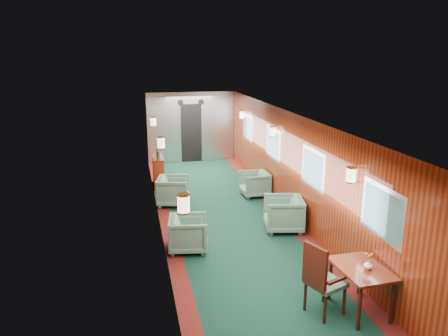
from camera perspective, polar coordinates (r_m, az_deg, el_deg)
name	(u,v)px	position (r m, az deg, el deg)	size (l,w,h in m)	color
room	(229,152)	(9.31, 0.66, 2.09)	(12.00, 12.10, 2.40)	black
bulkhead	(191,127)	(15.11, -4.33, 5.32)	(2.98, 0.17, 2.39)	silver
windows_right	(290,155)	(10.00, 8.68, 1.75)	(0.02, 8.60, 0.80)	silver
wall_sconces	(223,140)	(9.81, -0.07, 3.69)	(2.97, 7.97, 0.25)	#FFE3C6
dining_table	(361,275)	(6.79, 17.48, -13.15)	(0.71, 0.97, 0.70)	maroon
side_chair	(321,277)	(6.55, 12.53, -13.71)	(0.63, 0.65, 1.12)	#1E463A
credenza	(158,171)	(12.45, -8.61, -0.41)	(0.30, 0.96, 1.14)	maroon
flower_vase	(368,265)	(6.70, 18.34, -11.91)	(0.13, 0.13, 0.13)	white
armchair_left_near	(188,234)	(8.47, -4.66, -8.54)	(0.72, 0.74, 0.67)	#1E463A
armchair_left_far	(174,191)	(10.93, -6.59, -2.99)	(0.76, 0.79, 0.72)	#1E463A
armchair_right_near	(283,214)	(9.43, 7.77, -5.94)	(0.78, 0.80, 0.73)	#1E463A
armchair_right_far	(254,184)	(11.56, 3.98, -2.09)	(0.69, 0.71, 0.65)	#1E463A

